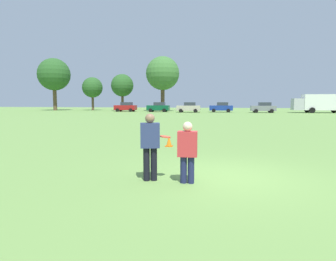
{
  "coord_description": "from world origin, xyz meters",
  "views": [
    {
      "loc": [
        -0.16,
        -7.57,
        1.97
      ],
      "look_at": [
        -1.61,
        0.05,
        1.18
      ],
      "focal_mm": 30.89,
      "sensor_mm": 36.0,
      "label": 1
    }
  ],
  "objects_px": {
    "parked_car_mid_right": "(221,107)",
    "box_truck": "(320,103)",
    "parked_car_near_left": "(126,107)",
    "traffic_cone": "(169,141)",
    "player_thrower": "(150,143)",
    "player_defender": "(187,149)",
    "parked_car_near_right": "(263,107)",
    "parked_car_center": "(189,107)",
    "parked_car_mid_left": "(159,107)",
    "frisbee": "(165,137)"
  },
  "relations": [
    {
      "from": "parked_car_center",
      "to": "parked_car_near_right",
      "type": "relative_size",
      "value": 1.0
    },
    {
      "from": "parked_car_near_left",
      "to": "parked_car_mid_left",
      "type": "bearing_deg",
      "value": -1.76
    },
    {
      "from": "player_defender",
      "to": "parked_car_mid_left",
      "type": "distance_m",
      "value": 48.01
    },
    {
      "from": "parked_car_mid_right",
      "to": "parked_car_near_left",
      "type": "bearing_deg",
      "value": -178.93
    },
    {
      "from": "player_defender",
      "to": "player_thrower",
      "type": "bearing_deg",
      "value": 176.57
    },
    {
      "from": "traffic_cone",
      "to": "parked_car_mid_right",
      "type": "xyz_separation_m",
      "value": [
        1.95,
        41.68,
        0.69
      ]
    },
    {
      "from": "player_defender",
      "to": "parked_car_mid_right",
      "type": "relative_size",
      "value": 0.35
    },
    {
      "from": "traffic_cone",
      "to": "parked_car_near_right",
      "type": "height_order",
      "value": "parked_car_near_right"
    },
    {
      "from": "player_defender",
      "to": "parked_car_mid_left",
      "type": "bearing_deg",
      "value": 103.54
    },
    {
      "from": "player_defender",
      "to": "parked_car_near_right",
      "type": "distance_m",
      "value": 46.8
    },
    {
      "from": "frisbee",
      "to": "parked_car_center",
      "type": "bearing_deg",
      "value": 95.98
    },
    {
      "from": "traffic_cone",
      "to": "parked_car_near_right",
      "type": "distance_m",
      "value": 41.66
    },
    {
      "from": "parked_car_near_left",
      "to": "parked_car_mid_left",
      "type": "height_order",
      "value": "same"
    },
    {
      "from": "parked_car_mid_right",
      "to": "box_truck",
      "type": "xyz_separation_m",
      "value": [
        16.67,
        -0.1,
        0.83
      ]
    },
    {
      "from": "parked_car_mid_right",
      "to": "box_truck",
      "type": "distance_m",
      "value": 16.69
    },
    {
      "from": "parked_car_near_left",
      "to": "parked_car_near_right",
      "type": "relative_size",
      "value": 1.0
    },
    {
      "from": "player_defender",
      "to": "traffic_cone",
      "type": "xyz_separation_m",
      "value": [
        -1.49,
        5.54,
        -0.6
      ]
    },
    {
      "from": "parked_car_near_left",
      "to": "parked_car_mid_right",
      "type": "bearing_deg",
      "value": 1.07
    },
    {
      "from": "player_thrower",
      "to": "parked_car_near_right",
      "type": "distance_m",
      "value": 46.91
    },
    {
      "from": "player_defender",
      "to": "box_truck",
      "type": "relative_size",
      "value": 0.17
    },
    {
      "from": "player_thrower",
      "to": "parked_car_mid_right",
      "type": "height_order",
      "value": "parked_car_mid_right"
    },
    {
      "from": "traffic_cone",
      "to": "parked_car_mid_right",
      "type": "height_order",
      "value": "parked_car_mid_right"
    },
    {
      "from": "parked_car_mid_left",
      "to": "parked_car_mid_right",
      "type": "bearing_deg",
      "value": 2.65
    },
    {
      "from": "box_truck",
      "to": "parked_car_mid_left",
      "type": "bearing_deg",
      "value": -179.11
    },
    {
      "from": "parked_car_near_right",
      "to": "box_truck",
      "type": "height_order",
      "value": "box_truck"
    },
    {
      "from": "parked_car_near_right",
      "to": "player_thrower",
      "type": "bearing_deg",
      "value": -100.64
    },
    {
      "from": "player_defender",
      "to": "frisbee",
      "type": "distance_m",
      "value": 0.66
    },
    {
      "from": "traffic_cone",
      "to": "player_defender",
      "type": "bearing_deg",
      "value": -74.96
    },
    {
      "from": "parked_car_near_right",
      "to": "box_truck",
      "type": "bearing_deg",
      "value": 5.85
    },
    {
      "from": "frisbee",
      "to": "parked_car_near_right",
      "type": "relative_size",
      "value": 0.06
    },
    {
      "from": "parked_car_near_right",
      "to": "traffic_cone",
      "type": "bearing_deg",
      "value": -102.78
    },
    {
      "from": "player_defender",
      "to": "frisbee",
      "type": "relative_size",
      "value": 5.49
    },
    {
      "from": "parked_car_center",
      "to": "parked_car_mid_left",
      "type": "bearing_deg",
      "value": 164.85
    },
    {
      "from": "player_thrower",
      "to": "parked_car_near_right",
      "type": "height_order",
      "value": "parked_car_near_right"
    },
    {
      "from": "player_defender",
      "to": "traffic_cone",
      "type": "bearing_deg",
      "value": 105.04
    },
    {
      "from": "player_defender",
      "to": "parked_car_near_right",
      "type": "height_order",
      "value": "parked_car_near_right"
    },
    {
      "from": "player_thrower",
      "to": "traffic_cone",
      "type": "relative_size",
      "value": 3.48
    },
    {
      "from": "player_defender",
      "to": "box_truck",
      "type": "xyz_separation_m",
      "value": [
        17.13,
        47.12,
        0.93
      ]
    },
    {
      "from": "parked_car_mid_right",
      "to": "player_defender",
      "type": "bearing_deg",
      "value": -90.56
    },
    {
      "from": "parked_car_mid_left",
      "to": "parked_car_near_right",
      "type": "xyz_separation_m",
      "value": [
        18.96,
        -0.52,
        0.0
      ]
    },
    {
      "from": "parked_car_center",
      "to": "parked_car_mid_right",
      "type": "relative_size",
      "value": 1.0
    },
    {
      "from": "parked_car_mid_left",
      "to": "parked_car_center",
      "type": "relative_size",
      "value": 1.0
    },
    {
      "from": "parked_car_near_left",
      "to": "traffic_cone",
      "type": "bearing_deg",
      "value": -68.46
    },
    {
      "from": "parked_car_center",
      "to": "parked_car_near_right",
      "type": "height_order",
      "value": "same"
    },
    {
      "from": "parked_car_center",
      "to": "parked_car_near_left",
      "type": "bearing_deg",
      "value": 171.76
    },
    {
      "from": "frisbee",
      "to": "parked_car_mid_left",
      "type": "xyz_separation_m",
      "value": [
        -10.66,
        46.49,
        -0.17
      ]
    },
    {
      "from": "player_defender",
      "to": "parked_car_near_right",
      "type": "xyz_separation_m",
      "value": [
        7.73,
        46.16,
        0.1
      ]
    },
    {
      "from": "player_thrower",
      "to": "parked_car_near_right",
      "type": "bearing_deg",
      "value": 79.36
    },
    {
      "from": "parked_car_near_left",
      "to": "parked_car_mid_right",
      "type": "height_order",
      "value": "same"
    },
    {
      "from": "frisbee",
      "to": "box_truck",
      "type": "bearing_deg",
      "value": 69.33
    }
  ]
}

